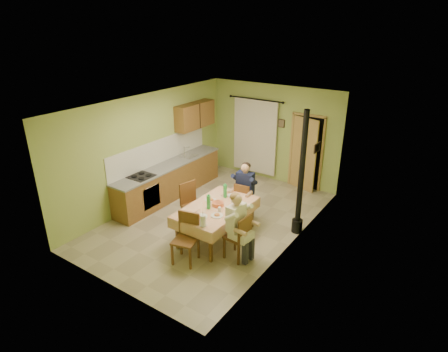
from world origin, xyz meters
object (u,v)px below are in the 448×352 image
Objects in this scene: dining_table at (216,222)px; man_far at (245,185)px; chair_left at (193,213)px; chair_near at (186,248)px; man_right at (237,219)px; stove_flue at (300,191)px; chair_right at (237,245)px; chair_far at (244,208)px.

dining_table is 1.36× the size of man_far.
chair_left is 1.36m from man_far.
dining_table is 1.87× the size of chair_near.
man_far reaches higher than chair_left.
stove_flue is at bearing -15.22° from man_right.
man_far is at bearing -173.87° from stove_flue.
man_right is at bearing 84.38° from chair_left.
chair_right is at bearing -152.95° from chair_near.
stove_flue reaches higher than dining_table.
chair_far is 0.34× the size of stove_flue.
man_far is 1.00× the size of man_right.
man_right reaches higher than chair_near.
chair_left is at bearing -139.65° from chair_far.
chair_far is 0.68× the size of man_right.
man_right reaches higher than chair_right.
dining_table is 1.36× the size of man_right.
chair_left is (-0.84, -0.89, 0.00)m from chair_far.
stove_flue is (1.36, 2.27, 0.73)m from chair_near.
chair_near is (0.01, -1.06, -0.09)m from dining_table.
man_far reaches higher than chair_far.
stove_flue reaches higher than chair_left.
dining_table is at bearing 91.80° from chair_left.
chair_left is (-0.78, 0.17, -0.09)m from dining_table.
chair_left reaches higher than chair_near.
chair_right is at bearing -26.56° from dining_table.
chair_right is 0.97× the size of chair_left.
stove_flue is at bearing 41.36° from dining_table.
chair_right is at bearing -69.51° from chair_far.
dining_table is at bearing 68.68° from chair_right.
chair_near is at bearing 135.53° from chair_right.
chair_near is 0.73× the size of man_far.
chair_far is at bearing -90.00° from man_far.
chair_left is at bearing 75.30° from chair_right.
chair_far reaches higher than dining_table.
man_right reaches higher than chair_far.
chair_far is 1.72m from man_right.
chair_left is 2.50m from stove_flue.
man_far is at bearing -104.68° from chair_near.
stove_flue reaches higher than man_right.
chair_near is at bearing -97.56° from man_far.
stove_flue is at bearing -134.34° from chair_near.
man_right is 1.71m from stove_flue.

